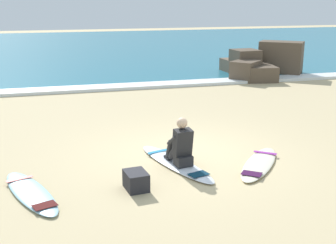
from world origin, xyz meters
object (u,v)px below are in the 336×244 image
(surfboard_spare_near, at_px, (31,192))
(surfboard_spare_far, at_px, (259,164))
(beach_bag, at_px, (136,181))
(surfer_seated, at_px, (181,146))
(surfboard_main, at_px, (175,163))

(surfboard_spare_near, distance_m, surfboard_spare_far, 4.37)
(beach_bag, bearing_deg, surfboard_spare_near, 171.32)
(beach_bag, bearing_deg, surfer_seated, 37.17)
(surfer_seated, height_order, surfboard_spare_near, surfer_seated)
(surfboard_main, relative_size, beach_bag, 5.26)
(surfer_seated, height_order, surfboard_spare_far, surfer_seated)
(surfer_seated, xyz_separation_m, surfboard_spare_near, (-2.83, -0.53, -0.40))
(surfboard_spare_near, bearing_deg, beach_bag, -8.68)
(surfboard_spare_near, height_order, beach_bag, beach_bag)
(surfboard_main, xyz_separation_m, beach_bag, (-1.00, -0.95, 0.12))
(surfboard_main, xyz_separation_m, surfer_seated, (0.06, -0.15, 0.40))
(beach_bag, bearing_deg, surfboard_spare_far, 10.22)
(surfboard_main, distance_m, surfboard_spare_far, 1.67)
(surfboard_main, height_order, beach_bag, beach_bag)
(surfboard_spare_far, distance_m, beach_bag, 2.64)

